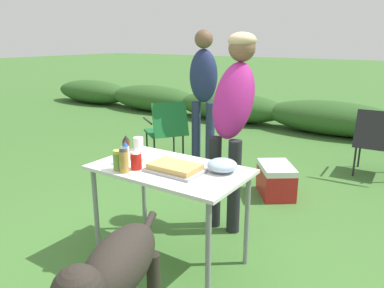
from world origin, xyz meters
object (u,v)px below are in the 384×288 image
object	(u,v)px
folding_table	(170,178)
standing_person_in_dark_puffer	(203,85)
paper_cup_stack	(138,143)
food_tray	(175,168)
spice_jar	(124,161)
bbq_sauce_bottle	(126,146)
plate_stack	(144,156)
mixing_bowl	(222,165)
camp_chair_near_hedge	(167,128)
cooler_box	(276,180)
camp_chair_green_behind_table	(377,140)
relish_jar	(118,160)
mayo_bottle	(126,153)
standing_person_with_beanie	(233,107)
ketchup_bottle	(136,159)
dog	(116,276)

from	to	relation	value
folding_table	standing_person_in_dark_puffer	world-z (taller)	standing_person_in_dark_puffer
paper_cup_stack	food_tray	bearing A→B (deg)	-25.14
spice_jar	bbq_sauce_bottle	distance (m)	0.36
plate_stack	mixing_bowl	bearing A→B (deg)	4.47
standing_person_in_dark_puffer	camp_chair_near_hedge	xyz separation A→B (m)	(-0.45, -0.20, -0.58)
cooler_box	standing_person_in_dark_puffer	bearing A→B (deg)	-147.00
camp_chair_green_behind_table	standing_person_in_dark_puffer	bearing A→B (deg)	-162.79
folding_table	mixing_bowl	distance (m)	0.39
folding_table	relish_jar	size ratio (longest dim) A/B	7.74
mayo_bottle	camp_chair_green_behind_table	world-z (taller)	mayo_bottle
standing_person_with_beanie	ketchup_bottle	bearing A→B (deg)	-105.38
standing_person_with_beanie	bbq_sauce_bottle	bearing A→B (deg)	-124.51
plate_stack	camp_chair_near_hedge	distance (m)	2.14
mayo_bottle	paper_cup_stack	bearing A→B (deg)	117.05
food_tray	standing_person_with_beanie	size ratio (longest dim) A/B	0.23
mayo_bottle	dog	bearing A→B (deg)	-49.82
standing_person_with_beanie	camp_chair_near_hedge	bearing A→B (deg)	145.35
bbq_sauce_bottle	dog	bearing A→B (deg)	-49.60
mixing_bowl	spice_jar	bearing A→B (deg)	-144.84
mayo_bottle	dog	world-z (taller)	mayo_bottle
mixing_bowl	standing_person_with_beanie	xyz separation A→B (m)	(-0.26, 0.64, 0.28)
standing_person_in_dark_puffer	camp_chair_green_behind_table	bearing A→B (deg)	12.20
paper_cup_stack	ketchup_bottle	xyz separation A→B (m)	(0.31, -0.37, 0.02)
folding_table	standing_person_in_dark_puffer	bearing A→B (deg)	116.09
bbq_sauce_bottle	dog	world-z (taller)	bbq_sauce_bottle
folding_table	food_tray	bearing A→B (deg)	-30.10
dog	camp_chair_green_behind_table	distance (m)	3.74
mayo_bottle	standing_person_with_beanie	distance (m)	1.00
bbq_sauce_bottle	mixing_bowl	bearing A→B (deg)	7.97
plate_stack	standing_person_in_dark_puffer	size ratio (longest dim) A/B	0.13
spice_jar	camp_chair_green_behind_table	xyz separation A→B (m)	(1.17, 3.02, -0.36)
relish_jar	dog	world-z (taller)	relish_jar
plate_stack	bbq_sauce_bottle	size ratio (longest dim) A/B	1.33
food_tray	paper_cup_stack	distance (m)	0.62
folding_table	paper_cup_stack	bearing A→B (deg)	155.75
bbq_sauce_bottle	ketchup_bottle	world-z (taller)	bbq_sauce_bottle
ketchup_bottle	camp_chair_green_behind_table	xyz separation A→B (m)	(1.15, 2.92, -0.34)
relish_jar	camp_chair_green_behind_table	size ratio (longest dim) A/B	0.17
food_tray	camp_chair_green_behind_table	world-z (taller)	camp_chair_green_behind_table
paper_cup_stack	bbq_sauce_bottle	xyz separation A→B (m)	(0.05, -0.19, 0.03)
camp_chair_green_behind_table	camp_chair_near_hedge	bearing A→B (deg)	-162.02
folding_table	standing_person_with_beanie	size ratio (longest dim) A/B	0.66
food_tray	bbq_sauce_bottle	distance (m)	0.53
plate_stack	paper_cup_stack	size ratio (longest dim) A/B	2.17
paper_cup_stack	relish_jar	size ratio (longest dim) A/B	0.73
plate_stack	mixing_bowl	world-z (taller)	mixing_bowl
relish_jar	folding_table	bearing A→B (deg)	40.94
plate_stack	cooler_box	distance (m)	1.70
plate_stack	camp_chair_green_behind_table	size ratio (longest dim) A/B	0.27
relish_jar	mixing_bowl	bearing A→B (deg)	30.85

